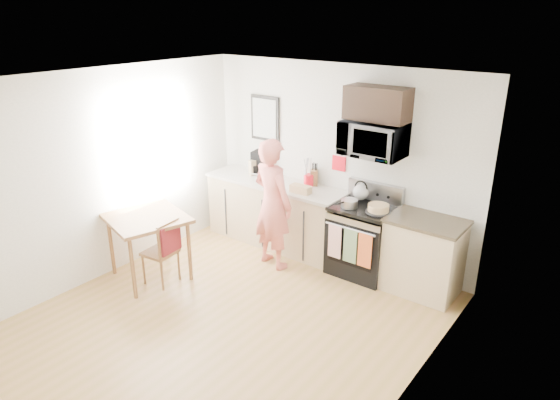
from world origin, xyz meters
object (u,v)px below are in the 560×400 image
Objects in this scene: range at (363,241)px; microwave at (373,139)px; person at (273,204)px; chair at (166,245)px; cake at (378,209)px; dining_table at (147,224)px.

microwave reaches higher than range.
chair is (-0.70, -1.20, -0.32)m from person.
person reaches higher than range.
range is 1.33m from microwave.
microwave reaches higher than cake.
microwave reaches higher than chair.
cake is at bearing 33.22° from chair.
range is 3.76× the size of cake.
microwave is 2.96m from dining_table.
dining_table is 0.38m from chair.
chair is (-1.76, -1.73, 0.11)m from range.
person is (-1.05, -0.63, -0.89)m from microwave.
chair is at bearing 69.88° from person.
cake is (1.28, 0.43, 0.11)m from person.
dining_table is at bearing 174.08° from chair.
microwave is 0.44× the size of person.
range reaches higher than chair.
dining_table is (-1.03, -1.21, -0.13)m from person.
cake is at bearing -22.04° from range.
cake is at bearing -40.93° from microwave.
microwave is 0.79× the size of dining_table.
dining_table is 3.10× the size of cake.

